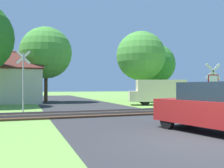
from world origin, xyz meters
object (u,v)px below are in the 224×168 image
at_px(mail_truck, 158,91).
at_px(stop_sign_near, 213,85).
at_px(tree_right, 141,56).
at_px(parked_car, 211,107).
at_px(tree_far, 156,64).
at_px(crossing_sign_far, 23,77).
at_px(tree_center, 46,53).
at_px(house, 10,84).

bearing_deg(mail_truck, stop_sign_near, -173.25).
distance_m(tree_right, parked_car, 18.64).
height_order(stop_sign_near, tree_far, tree_far).
bearing_deg(crossing_sign_far, mail_truck, 21.35).
xyz_separation_m(stop_sign_near, tree_center, (-7.21, 16.16, 3.48)).
xyz_separation_m(crossing_sign_far, parked_car, (6.24, -9.40, -1.35)).
bearing_deg(mail_truck, tree_center, 71.16).
bearing_deg(tree_far, parked_car, -114.38).
distance_m(tree_far, tree_center, 13.04).
distance_m(crossing_sign_far, parked_car, 11.36).
height_order(tree_far, tree_center, tree_center).
bearing_deg(stop_sign_near, crossing_sign_far, -23.54).
bearing_deg(tree_center, house, 172.46).
bearing_deg(parked_car, tree_right, 58.39).
relative_size(house, tree_far, 0.98).
relative_size(tree_far, tree_right, 0.89).
xyz_separation_m(stop_sign_near, tree_far, (5.81, 16.35, 2.72)).
bearing_deg(tree_far, stop_sign_near, -109.57).
height_order(stop_sign_near, crossing_sign_far, crossing_sign_far).
bearing_deg(crossing_sign_far, parked_car, -50.26).
bearing_deg(tree_far, crossing_sign_far, -145.62).
xyz_separation_m(tree_center, tree_right, (9.77, -2.36, -0.19)).
distance_m(house, tree_right, 13.92).
bearing_deg(tree_center, stop_sign_near, -65.96).
relative_size(tree_far, tree_center, 0.87).
relative_size(house, tree_center, 0.85).
distance_m(house, tree_center, 4.83).
height_order(stop_sign_near, tree_right, tree_right).
xyz_separation_m(house, tree_far, (16.52, -0.27, 2.55)).
bearing_deg(parked_car, stop_sign_near, 34.34).
relative_size(stop_sign_near, parked_car, 0.67).
distance_m(crossing_sign_far, house, 10.76).
xyz_separation_m(tree_center, parked_car, (4.04, -19.62, -4.28)).
bearing_deg(stop_sign_near, mail_truck, -93.55).
height_order(tree_center, mail_truck, tree_center).
bearing_deg(house, tree_right, -10.12).
distance_m(mail_truck, parked_car, 13.50).
xyz_separation_m(crossing_sign_far, house, (-1.31, 10.68, -0.37)).
height_order(house, mail_truck, house).
xyz_separation_m(house, parked_car, (7.54, -20.08, -0.98)).
height_order(tree_far, mail_truck, tree_far).
relative_size(crossing_sign_far, tree_far, 0.57).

